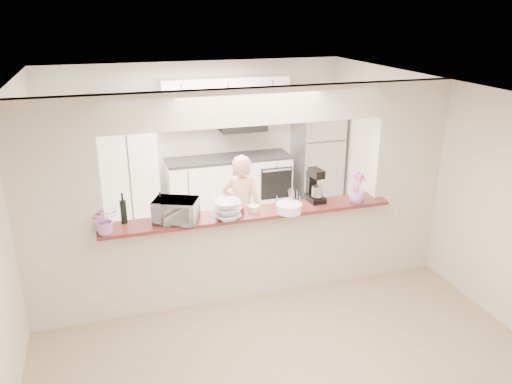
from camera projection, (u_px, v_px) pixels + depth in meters
name	position (u px, v px, depth m)	size (l,w,h in m)	color
floor	(250.00, 292.00, 6.16)	(6.00, 6.00, 0.00)	tan
tile_overlay	(220.00, 239.00, 7.54)	(5.00, 2.90, 0.01)	beige
partition	(249.00, 178.00, 5.64)	(5.00, 0.15, 2.50)	beige
bar_counter	(249.00, 250.00, 5.95)	(3.40, 0.38, 1.09)	beige
kitchen_cabinets	(191.00, 158.00, 8.20)	(3.15, 0.62, 2.25)	white
refrigerator	(317.00, 155.00, 8.81)	(0.75, 0.70, 1.70)	#A6A7AB
flower_left	(105.00, 220.00, 5.14)	(0.28, 0.24, 0.31)	#D36FBE
wine_bottle_a	(124.00, 211.00, 5.40)	(0.07, 0.07, 0.35)	black
wine_bottle_b	(161.00, 208.00, 5.52)	(0.06, 0.06, 0.32)	black
toaster_oven	(176.00, 211.00, 5.43)	(0.47, 0.32, 0.26)	#B9B8BD
serving_bowls	(227.00, 210.00, 5.51)	(0.29, 0.29, 0.21)	white
plate_stack_a	(227.00, 207.00, 5.71)	(0.28, 0.28, 0.13)	white
plate_stack_b	(289.00, 208.00, 5.71)	(0.30, 0.30, 0.10)	white
red_bowl	(237.00, 210.00, 5.70)	(0.16, 0.16, 0.08)	maroon
tan_bowl	(254.00, 208.00, 5.75)	(0.14, 0.14, 0.07)	tan
utensil_caddy	(288.00, 201.00, 5.79)	(0.27, 0.18, 0.24)	silver
stand_mixer	(315.00, 186.00, 6.01)	(0.19, 0.29, 0.41)	black
flower_right	(357.00, 188.00, 5.94)	(0.21, 0.21, 0.38)	#B360AB
person	(242.00, 210.00, 6.68)	(0.55, 0.36, 1.51)	#DEA390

